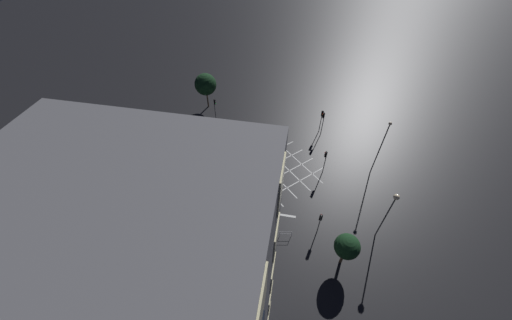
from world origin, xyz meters
The scene contains 16 objects.
ground_plane centered at (0.00, 0.00, 0.00)m, with size 200.00×200.00×0.00m, color black.
road_markings centered at (0.36, -7.58, 0.00)m, with size 19.43×25.15×0.01m.
traffic_light_se_main centered at (8.69, -9.02, 2.42)m, with size 0.39×0.36×3.38m.
traffic_light_ne_main centered at (9.13, 9.14, 2.31)m, with size 0.39×0.36×3.23m.
traffic_light_median_south centered at (0.21, -7.32, 2.79)m, with size 0.36×3.11×3.75m.
traffic_light_nw_main centered at (-9.74, 8.75, 2.94)m, with size 0.39×0.36×4.12m.
traffic_light_nw_cross centered at (-9.01, 8.95, 3.06)m, with size 0.36×0.39×4.29m.
traffic_light_se_cross centered at (9.14, -8.74, 2.96)m, with size 0.36×0.39×4.14m.
traffic_light_median_north centered at (-0.52, 9.45, 2.88)m, with size 0.36×0.39×4.03m.
traffic_light_sw_cross centered at (-9.85, -8.84, 2.90)m, with size 0.36×0.39×4.05m.
street_lamp_east centered at (-1.85, 16.24, 5.58)m, with size 0.41×0.41×8.88m.
street_lamp_west centered at (16.98, -2.86, 5.39)m, with size 0.48×0.48×7.79m.
street_lamp_far centered at (8.45, 15.88, 5.83)m, with size 0.61×0.61×7.53m.
street_tree_near centered at (-13.36, -11.39, 4.51)m, with size 3.76×3.76×6.39m.
street_tree_far centered at (12.59, 11.76, 3.34)m, with size 2.65×2.65×4.69m.
pedestrian_railing centered at (11.25, 2.12, 0.67)m, with size 1.58×8.13×1.05m.
Camera 1 is at (28.30, 5.34, 29.89)m, focal length 20.00 mm.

